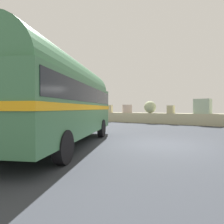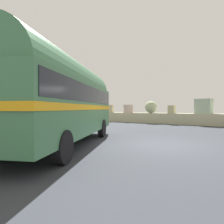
% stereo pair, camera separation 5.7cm
% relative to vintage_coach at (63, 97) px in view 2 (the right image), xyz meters
% --- Properties ---
extents(ground, '(32.00, 26.00, 0.02)m').
position_rel_vintage_coach_xyz_m(ground, '(3.41, 2.47, -2.04)').
color(ground, '#31353C').
extents(breakwater, '(31.36, 1.94, 2.48)m').
position_rel_vintage_coach_xyz_m(breakwater, '(3.49, 14.24, -1.33)').
color(breakwater, '#B6B18F').
rests_on(breakwater, ground).
extents(vintage_coach, '(5.79, 8.79, 3.70)m').
position_rel_vintage_coach_xyz_m(vintage_coach, '(0.00, 0.00, 0.00)').
color(vintage_coach, black).
rests_on(vintage_coach, ground).
extents(second_coach, '(6.15, 8.69, 3.70)m').
position_rel_vintage_coach_xyz_m(second_coach, '(-3.82, 1.06, 0.00)').
color(second_coach, black).
rests_on(second_coach, ground).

